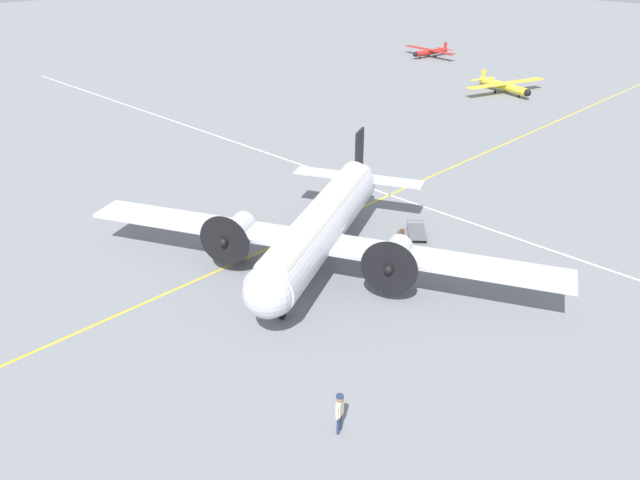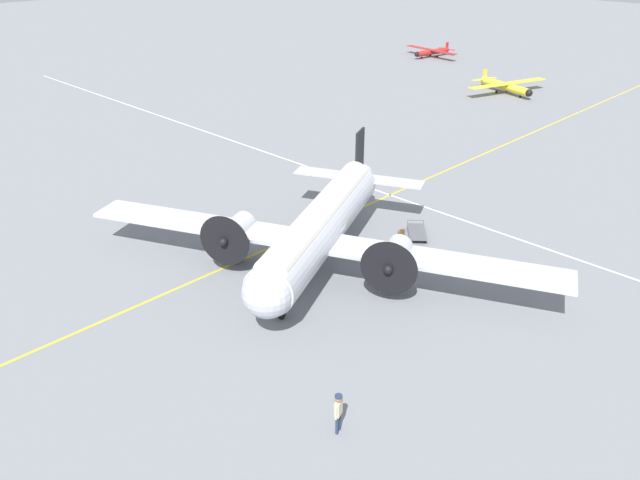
% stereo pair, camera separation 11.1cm
% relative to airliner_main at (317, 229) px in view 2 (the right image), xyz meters
% --- Properties ---
extents(ground_plane, '(300.00, 300.00, 0.00)m').
position_rel_airliner_main_xyz_m(ground_plane, '(0.38, 0.18, -2.48)').
color(ground_plane, slate).
extents(apron_line_eastwest, '(120.00, 0.16, 0.01)m').
position_rel_airliner_main_xyz_m(apron_line_eastwest, '(0.38, 3.84, -2.47)').
color(apron_line_eastwest, gold).
rests_on(apron_line_eastwest, ground_plane).
extents(apron_line_northsouth, '(0.16, 120.00, 0.01)m').
position_rel_airliner_main_xyz_m(apron_line_northsouth, '(11.20, 0.18, -2.47)').
color(apron_line_northsouth, silver).
rests_on(apron_line_northsouth, ground_plane).
extents(airliner_main, '(16.72, 24.79, 5.65)m').
position_rel_airliner_main_xyz_m(airliner_main, '(0.00, 0.00, 0.00)').
color(airliner_main, silver).
rests_on(airliner_main, ground_plane).
extents(crew_foreground, '(0.56, 0.37, 1.74)m').
position_rel_airliner_main_xyz_m(crew_foreground, '(-8.29, -9.27, -1.38)').
color(crew_foreground, navy).
rests_on(crew_foreground, ground_plane).
extents(suitcase_near_door, '(0.51, 0.17, 0.46)m').
position_rel_airliner_main_xyz_m(suitcase_near_door, '(6.48, -0.78, -2.26)').
color(suitcase_near_door, brown).
rests_on(suitcase_near_door, ground_plane).
extents(baggage_cart, '(2.48, 2.37, 0.56)m').
position_rel_airliner_main_xyz_m(baggage_cart, '(7.21, -1.44, -2.20)').
color(baggage_cart, '#56565B').
rests_on(baggage_cart, ground_plane).
extents(light_aircraft_distant, '(6.90, 9.20, 1.81)m').
position_rel_airliner_main_xyz_m(light_aircraft_distant, '(56.09, 32.20, -1.70)').
color(light_aircraft_distant, '#B2231E').
rests_on(light_aircraft_distant, ground_plane).
extents(light_aircraft_taxiing, '(10.53, 8.05, 2.05)m').
position_rel_airliner_main_xyz_m(light_aircraft_taxiing, '(43.90, 13.28, -1.63)').
color(light_aircraft_taxiing, yellow).
rests_on(light_aircraft_taxiing, ground_plane).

